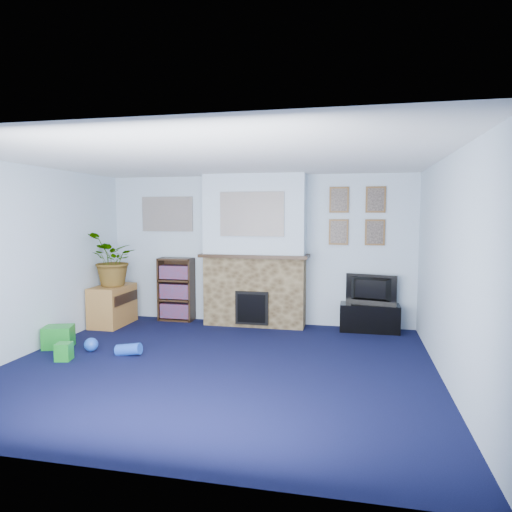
% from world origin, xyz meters
% --- Properties ---
extents(floor, '(5.00, 4.50, 0.01)m').
position_xyz_m(floor, '(0.00, 0.00, 0.00)').
color(floor, black).
rests_on(floor, ground).
extents(ceiling, '(5.00, 4.50, 0.01)m').
position_xyz_m(ceiling, '(0.00, 0.00, 2.40)').
color(ceiling, white).
rests_on(ceiling, wall_back).
extents(wall_back, '(5.00, 0.04, 2.40)m').
position_xyz_m(wall_back, '(0.00, 2.25, 1.20)').
color(wall_back, silver).
rests_on(wall_back, ground).
extents(wall_front, '(5.00, 0.04, 2.40)m').
position_xyz_m(wall_front, '(0.00, -2.25, 1.20)').
color(wall_front, silver).
rests_on(wall_front, ground).
extents(wall_left, '(0.04, 4.50, 2.40)m').
position_xyz_m(wall_left, '(-2.50, 0.00, 1.20)').
color(wall_left, silver).
rests_on(wall_left, ground).
extents(wall_right, '(0.04, 4.50, 2.40)m').
position_xyz_m(wall_right, '(2.50, 0.00, 1.20)').
color(wall_right, silver).
rests_on(wall_right, ground).
extents(chimney_breast, '(1.72, 0.50, 2.40)m').
position_xyz_m(chimney_breast, '(0.00, 2.05, 1.18)').
color(chimney_breast, brown).
rests_on(chimney_breast, ground).
extents(collage_main, '(1.00, 0.03, 0.68)m').
position_xyz_m(collage_main, '(0.00, 1.84, 1.78)').
color(collage_main, gray).
rests_on(collage_main, chimney_breast).
extents(collage_left, '(0.90, 0.03, 0.58)m').
position_xyz_m(collage_left, '(-1.55, 2.23, 1.78)').
color(collage_left, gray).
rests_on(collage_left, wall_back).
extents(portrait_tl, '(0.30, 0.03, 0.40)m').
position_xyz_m(portrait_tl, '(1.30, 2.23, 2.00)').
color(portrait_tl, brown).
rests_on(portrait_tl, wall_back).
extents(portrait_tr, '(0.30, 0.03, 0.40)m').
position_xyz_m(portrait_tr, '(1.85, 2.23, 2.00)').
color(portrait_tr, brown).
rests_on(portrait_tr, wall_back).
extents(portrait_bl, '(0.30, 0.03, 0.40)m').
position_xyz_m(portrait_bl, '(1.30, 2.23, 1.50)').
color(portrait_bl, brown).
rests_on(portrait_bl, wall_back).
extents(portrait_br, '(0.30, 0.03, 0.40)m').
position_xyz_m(portrait_br, '(1.85, 2.23, 1.50)').
color(portrait_br, brown).
rests_on(portrait_br, wall_back).
extents(tv_stand, '(0.88, 0.37, 0.42)m').
position_xyz_m(tv_stand, '(1.79, 2.03, 0.23)').
color(tv_stand, black).
rests_on(tv_stand, ground).
extents(television, '(0.77, 0.27, 0.44)m').
position_xyz_m(television, '(1.79, 2.05, 0.64)').
color(television, black).
rests_on(television, tv_stand).
extents(bookshelf, '(0.58, 0.28, 1.05)m').
position_xyz_m(bookshelf, '(-1.36, 2.11, 0.50)').
color(bookshelf, black).
rests_on(bookshelf, ground).
extents(sideboard, '(0.45, 0.82, 0.64)m').
position_xyz_m(sideboard, '(-2.24, 1.59, 0.35)').
color(sideboard, '#AB7437').
rests_on(sideboard, ground).
extents(potted_plant, '(0.87, 0.94, 0.86)m').
position_xyz_m(potted_plant, '(-2.19, 1.54, 1.06)').
color(potted_plant, '#26661E').
rests_on(potted_plant, sideboard).
extents(mantel_clock, '(0.09, 0.05, 0.12)m').
position_xyz_m(mantel_clock, '(0.02, 2.00, 1.22)').
color(mantel_clock, gold).
rests_on(mantel_clock, chimney_breast).
extents(mantel_candle, '(0.06, 0.06, 0.18)m').
position_xyz_m(mantel_candle, '(0.26, 2.00, 1.23)').
color(mantel_candle, '#B2BFC6').
rests_on(mantel_candle, chimney_breast).
extents(mantel_teddy, '(0.13, 0.13, 0.13)m').
position_xyz_m(mantel_teddy, '(-0.53, 2.00, 1.22)').
color(mantel_teddy, gray).
rests_on(mantel_teddy, chimney_breast).
extents(mantel_can, '(0.05, 0.05, 0.11)m').
position_xyz_m(mantel_can, '(0.69, 2.00, 1.21)').
color(mantel_can, '#198C26').
rests_on(mantel_can, chimney_breast).
extents(green_crate, '(0.44, 0.39, 0.29)m').
position_xyz_m(green_crate, '(-2.30, 0.28, 0.14)').
color(green_crate, '#198C26').
rests_on(green_crate, ground).
extents(toy_ball, '(0.18, 0.18, 0.18)m').
position_xyz_m(toy_ball, '(-1.78, 0.21, 0.09)').
color(toy_ball, blue).
rests_on(toy_ball, ground).
extents(toy_block, '(0.21, 0.21, 0.22)m').
position_xyz_m(toy_block, '(-1.90, -0.18, 0.11)').
color(toy_block, '#198C26').
rests_on(toy_block, ground).
extents(toy_tube, '(0.34, 0.15, 0.19)m').
position_xyz_m(toy_tube, '(-1.23, 0.17, 0.07)').
color(toy_tube, blue).
rests_on(toy_tube, ground).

